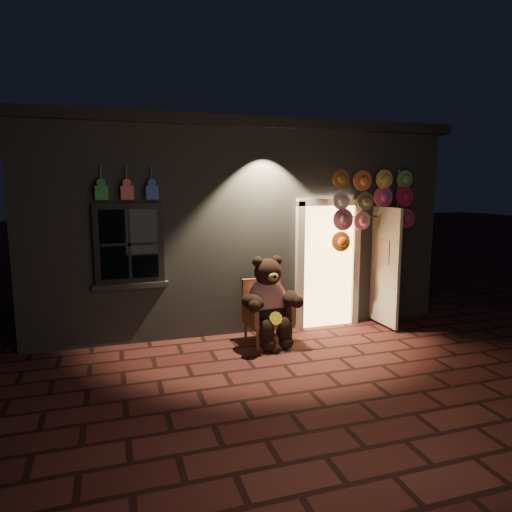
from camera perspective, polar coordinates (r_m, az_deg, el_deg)
name	(u,v)px	position (r m, az deg, el deg)	size (l,w,h in m)	color
ground	(284,365)	(6.34, 3.53, -13.44)	(60.00, 60.00, 0.00)	#592722
shop_building	(217,218)	(9.72, -4.93, 4.80)	(7.30, 5.95, 3.51)	slate
wicker_armchair	(266,311)	(7.10, 1.26, -6.88)	(0.71, 0.64, 0.97)	brown
teddy_bear	(269,301)	(6.94, 1.64, -5.65)	(0.98, 0.79, 1.35)	#B71329
hat_rack	(373,204)	(7.96, 14.36, 6.37)	(1.60, 0.22, 2.69)	#59595E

